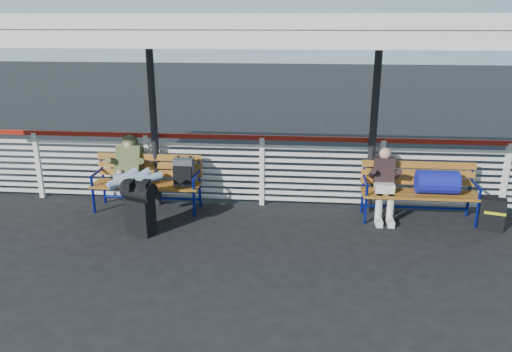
# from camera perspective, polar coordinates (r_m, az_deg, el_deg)

# --- Properties ---
(ground) EXTENTS (60.00, 60.00, 0.00)m
(ground) POSITION_cam_1_polar(r_m,az_deg,el_deg) (6.99, -0.66, -8.82)
(ground) COLOR black
(ground) RESTS_ON ground
(fence) EXTENTS (12.08, 0.08, 1.24)m
(fence) POSITION_cam_1_polar(r_m,az_deg,el_deg) (8.51, 0.68, 0.88)
(fence) COLOR silver
(fence) RESTS_ON ground
(canopy) EXTENTS (12.60, 3.60, 3.16)m
(canopy) POSITION_cam_1_polar(r_m,az_deg,el_deg) (7.12, 0.03, 17.04)
(canopy) COLOR silver
(canopy) RESTS_ON ground
(luggage_stack) EXTENTS (0.57, 0.44, 0.83)m
(luggage_stack) POSITION_cam_1_polar(r_m,az_deg,el_deg) (7.62, -13.14, -3.31)
(luggage_stack) COLOR black
(luggage_stack) RESTS_ON ground
(bench_left) EXTENTS (1.80, 0.56, 0.92)m
(bench_left) POSITION_cam_1_polar(r_m,az_deg,el_deg) (8.50, -11.09, 0.04)
(bench_left) COLOR #A96D20
(bench_left) RESTS_ON ground
(bench_right) EXTENTS (1.80, 0.56, 0.92)m
(bench_right) POSITION_cam_1_polar(r_m,az_deg,el_deg) (8.34, 19.16, -0.86)
(bench_right) COLOR #A96D20
(bench_right) RESTS_ON ground
(traveler_man) EXTENTS (0.94, 1.64, 0.77)m
(traveler_man) POSITION_cam_1_polar(r_m,az_deg,el_deg) (8.26, -14.07, 0.14)
(traveler_man) COLOR #879AB5
(traveler_man) RESTS_ON ground
(companion_person) EXTENTS (0.32, 0.66, 1.15)m
(companion_person) POSITION_cam_1_polar(r_m,az_deg,el_deg) (8.20, 14.46, -0.82)
(companion_person) COLOR beige
(companion_person) RESTS_ON ground
(suitcase_side) EXTENTS (0.40, 0.31, 0.50)m
(suitcase_side) POSITION_cam_1_polar(r_m,az_deg,el_deg) (8.45, 25.37, -3.95)
(suitcase_side) COLOR black
(suitcase_side) RESTS_ON ground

